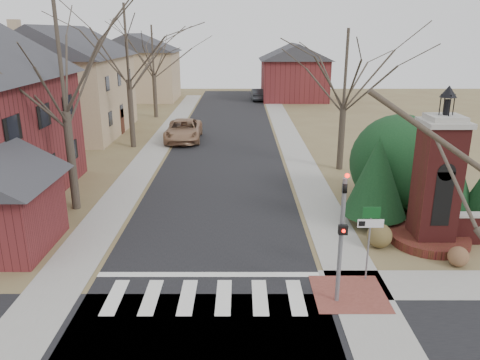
{
  "coord_description": "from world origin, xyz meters",
  "views": [
    {
      "loc": [
        1.15,
        -12.75,
        8.4
      ],
      "look_at": [
        1.14,
        6.0,
        2.43
      ],
      "focal_mm": 35.0,
      "sensor_mm": 36.0,
      "label": 1
    }
  ],
  "objects_px": {
    "sign_post": "(370,229)",
    "distant_car": "(258,94)",
    "brick_gate_monument": "(435,194)",
    "traffic_signal_pole": "(342,228)",
    "pickup_truck": "(184,130)"
  },
  "relations": [
    {
      "from": "sign_post",
      "to": "distant_car",
      "type": "bearing_deg",
      "value": 92.77
    },
    {
      "from": "sign_post",
      "to": "brick_gate_monument",
      "type": "height_order",
      "value": "brick_gate_monument"
    },
    {
      "from": "traffic_signal_pole",
      "to": "brick_gate_monument",
      "type": "height_order",
      "value": "brick_gate_monument"
    },
    {
      "from": "sign_post",
      "to": "brick_gate_monument",
      "type": "xyz_separation_m",
      "value": [
        3.41,
        3.01,
        0.22
      ]
    },
    {
      "from": "traffic_signal_pole",
      "to": "pickup_truck",
      "type": "bearing_deg",
      "value": 108.06
    },
    {
      "from": "traffic_signal_pole",
      "to": "pickup_truck",
      "type": "xyz_separation_m",
      "value": [
        -7.7,
        23.61,
        -1.76
      ]
    },
    {
      "from": "brick_gate_monument",
      "to": "distant_car",
      "type": "height_order",
      "value": "brick_gate_monument"
    },
    {
      "from": "sign_post",
      "to": "pickup_truck",
      "type": "relative_size",
      "value": 0.46
    },
    {
      "from": "brick_gate_monument",
      "to": "distant_car",
      "type": "xyz_separation_m",
      "value": [
        -5.6,
        42.28,
        -1.42
      ]
    },
    {
      "from": "traffic_signal_pole",
      "to": "sign_post",
      "type": "height_order",
      "value": "traffic_signal_pole"
    },
    {
      "from": "brick_gate_monument",
      "to": "pickup_truck",
      "type": "bearing_deg",
      "value": 122.87
    },
    {
      "from": "sign_post",
      "to": "pickup_truck",
      "type": "bearing_deg",
      "value": 112.06
    },
    {
      "from": "pickup_truck",
      "to": "distant_car",
      "type": "height_order",
      "value": "pickup_truck"
    },
    {
      "from": "sign_post",
      "to": "distant_car",
      "type": "height_order",
      "value": "sign_post"
    },
    {
      "from": "traffic_signal_pole",
      "to": "distant_car",
      "type": "height_order",
      "value": "traffic_signal_pole"
    }
  ]
}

